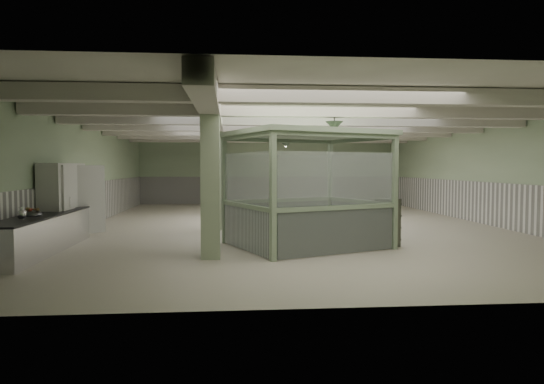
{
  "coord_description": "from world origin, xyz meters",
  "views": [
    {
      "loc": [
        -2.05,
        -16.81,
        2.05
      ],
      "look_at": [
        -0.83,
        -2.59,
        1.3
      ],
      "focal_mm": 32.0,
      "sensor_mm": 36.0,
      "label": 1
    }
  ],
  "objects": [
    {
      "name": "column_d",
      "position": [
        -2.5,
        8.0,
        1.8
      ],
      "size": [
        0.42,
        0.42,
        3.6
      ],
      "primitive_type": "cube",
      "color": "#A2B491",
      "rests_on": "floor"
    },
    {
      "name": "beam_b",
      "position": [
        0.0,
        -5.0,
        3.42
      ],
      "size": [
        13.9,
        0.35,
        0.32
      ],
      "primitive_type": "cube",
      "color": "beige",
      "rests_on": "ceiling"
    },
    {
      "name": "pendant_front",
      "position": [
        0.5,
        -5.0,
        3.05
      ],
      "size": [
        0.44,
        0.44,
        0.22
      ],
      "primitive_type": "cone",
      "rotation": [
        3.14,
        0.0,
        0.0
      ],
      "color": "#2E3B2C",
      "rests_on": "ceiling"
    },
    {
      "name": "veg_colander",
      "position": [
        -6.62,
        -5.24,
        1.0
      ],
      "size": [
        0.52,
        0.52,
        0.2
      ],
      "primitive_type": null,
      "rotation": [
        0.0,
        0.0,
        -0.23
      ],
      "color": "#3D3E42",
      "rests_on": "prep_counter"
    },
    {
      "name": "beam_c",
      "position": [
        0.0,
        -2.5,
        3.42
      ],
      "size": [
        13.9,
        0.35,
        0.32
      ],
      "primitive_type": "cube",
      "color": "beige",
      "rests_on": "ceiling"
    },
    {
      "name": "column_a",
      "position": [
        -2.5,
        -6.0,
        1.8
      ],
      "size": [
        0.42,
        0.42,
        3.6
      ],
      "primitive_type": "cube",
      "color": "#A2B491",
      "rests_on": "floor"
    },
    {
      "name": "beam_f",
      "position": [
        0.0,
        5.0,
        3.42
      ],
      "size": [
        13.9,
        0.35,
        0.32
      ],
      "primitive_type": "cube",
      "color": "beige",
      "rests_on": "ceiling"
    },
    {
      "name": "wainscot_right",
      "position": [
        6.97,
        0.0,
        0.75
      ],
      "size": [
        0.05,
        19.9,
        1.5
      ],
      "primitive_type": "cube",
      "color": "white",
      "rests_on": "floor"
    },
    {
      "name": "column_b",
      "position": [
        -2.5,
        -1.0,
        1.8
      ],
      "size": [
        0.42,
        0.42,
        3.6
      ],
      "primitive_type": "cube",
      "color": "#A2B491",
      "rests_on": "floor"
    },
    {
      "name": "ceiling",
      "position": [
        0.0,
        0.0,
        3.6
      ],
      "size": [
        14.0,
        20.0,
        0.02
      ],
      "primitive_type": "cube",
      "color": "white",
      "rests_on": "wall_back"
    },
    {
      "name": "floor",
      "position": [
        0.0,
        0.0,
        0.0
      ],
      "size": [
        20.0,
        20.0,
        0.0
      ],
      "primitive_type": "plane",
      "color": "beige",
      "rests_on": "ground"
    },
    {
      "name": "pendant_back",
      "position": [
        0.5,
        5.5,
        3.05
      ],
      "size": [
        0.44,
        0.44,
        0.22
      ],
      "primitive_type": "cone",
      "rotation": [
        3.14,
        0.0,
        0.0
      ],
      "color": "#2E3B2C",
      "rests_on": "ceiling"
    },
    {
      "name": "beam_e",
      "position": [
        0.0,
        2.5,
        3.42
      ],
      "size": [
        13.9,
        0.35,
        0.32
      ],
      "primitive_type": "cube",
      "color": "beige",
      "rests_on": "ceiling"
    },
    {
      "name": "walkin_cooler",
      "position": [
        -6.62,
        -3.1,
        1.04
      ],
      "size": [
        1.04,
        2.27,
        2.08
      ],
      "color": "silver",
      "rests_on": "floor"
    },
    {
      "name": "beam_a",
      "position": [
        0.0,
        -7.5,
        3.42
      ],
      "size": [
        13.9,
        0.35,
        0.32
      ],
      "primitive_type": "cube",
      "color": "beige",
      "rests_on": "ceiling"
    },
    {
      "name": "wainscot_back",
      "position": [
        0.0,
        9.97,
        0.75
      ],
      "size": [
        13.9,
        0.05,
        1.5
      ],
      "primitive_type": "cube",
      "color": "white",
      "rests_on": "floor"
    },
    {
      "name": "orange_bowl",
      "position": [
        -6.66,
        -3.17,
        0.94
      ],
      "size": [
        0.28,
        0.28,
        0.09
      ],
      "primitive_type": "cylinder",
      "rotation": [
        0.0,
        0.0,
        -0.22
      ],
      "color": "#B2B2B7",
      "rests_on": "prep_counter"
    },
    {
      "name": "wainscot_left",
      "position": [
        -6.97,
        0.0,
        0.75
      ],
      "size": [
        0.05,
        19.9,
        1.5
      ],
      "primitive_type": "cube",
      "color": "white",
      "rests_on": "floor"
    },
    {
      "name": "beam_g",
      "position": [
        0.0,
        7.5,
        3.42
      ],
      "size": [
        13.9,
        0.35,
        0.32
      ],
      "primitive_type": "cube",
      "color": "beige",
      "rests_on": "ceiling"
    },
    {
      "name": "wall_left",
      "position": [
        -7.0,
        0.0,
        1.8
      ],
      "size": [
        0.02,
        20.0,
        3.6
      ],
      "primitive_type": "cube",
      "color": "#A9C49C",
      "rests_on": "floor"
    },
    {
      "name": "column_c",
      "position": [
        -2.5,
        4.0,
        1.8
      ],
      "size": [
        0.42,
        0.42,
        3.6
      ],
      "primitive_type": "cube",
      "color": "#A2B491",
      "rests_on": "floor"
    },
    {
      "name": "pitcher_far",
      "position": [
        -6.55,
        -3.57,
        1.04
      ],
      "size": [
        0.24,
        0.26,
        0.28
      ],
      "primitive_type": null,
      "rotation": [
        0.0,
        0.0,
        0.25
      ],
      "color": "silver",
      "rests_on": "prep_counter"
    },
    {
      "name": "girder",
      "position": [
        -2.5,
        0.0,
        3.38
      ],
      "size": [
        0.45,
        19.9,
        0.4
      ],
      "primitive_type": "cube",
      "color": "beige",
      "rests_on": "ceiling"
    },
    {
      "name": "guard_booth",
      "position": [
        -0.12,
        -4.52,
        1.95
      ],
      "size": [
        4.54,
        4.23,
        2.95
      ],
      "rotation": [
        0.0,
        0.0,
        0.39
      ],
      "color": "#91A987",
      "rests_on": "floor"
    },
    {
      "name": "filing_cabinet",
      "position": [
        1.98,
        -4.68,
        0.61
      ],
      "size": [
        0.59,
        0.68,
        1.23
      ],
      "primitive_type": "cube",
      "rotation": [
        0.0,
        0.0,
        0.4
      ],
      "color": "#505345",
      "rests_on": "floor"
    },
    {
      "name": "wall_back",
      "position": [
        0.0,
        10.0,
        1.8
      ],
      "size": [
        14.0,
        0.02,
        3.6
      ],
      "primitive_type": "cube",
      "color": "#A9C49C",
      "rests_on": "floor"
    },
    {
      "name": "wall_right",
      "position": [
        7.0,
        0.0,
        1.8
      ],
      "size": [
        0.02,
        20.0,
        3.6
      ],
      "primitive_type": "cube",
      "color": "#A9C49C",
      "rests_on": "floor"
    },
    {
      "name": "wall_front",
      "position": [
        0.0,
        -10.0,
        1.8
      ],
      "size": [
        14.0,
        0.02,
        3.6
      ],
      "primitive_type": "cube",
      "color": "#A9C49C",
      "rests_on": "floor"
    },
    {
      "name": "pitcher_near",
      "position": [
        -6.56,
        -5.96,
        1.04
      ],
      "size": [
        0.25,
        0.27,
        0.28
      ],
      "primitive_type": null,
      "rotation": [
        0.0,
        0.0,
        0.33
      ],
      "color": "silver",
      "rests_on": "prep_counter"
    },
    {
      "name": "pendant_mid",
      "position": [
        0.5,
        0.5,
        3.05
      ],
      "size": [
        0.44,
        0.44,
        0.22
      ],
      "primitive_type": "cone",
      "rotation": [
        3.14,
        0.0,
        0.0
      ],
      "color": "#2E3B2C",
      "rests_on": "ceiling"
    },
    {
      "name": "prep_counter",
      "position": [
        -6.54,
        -4.92,
        0.46
      ],
      "size": [
        0.86,
        4.94,
        0.91
      ],
      "color": "silver",
      "rests_on": "floor"
    },
    {
      "name": "beam_d",
      "position": [
        0.0,
        0.0,
        3.42
      ],
      "size": [
        13.9,
        0.35,
        0.32
      ],
      "primitive_type": "cube",
      "color": "beige",
      "rests_on": "ceiling"
    }
  ]
}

